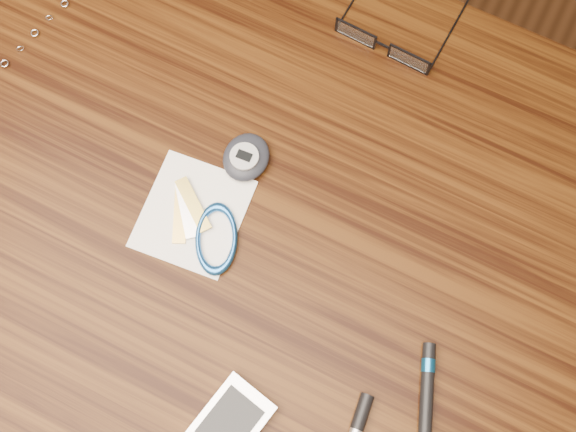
% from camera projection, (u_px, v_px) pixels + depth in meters
% --- Properties ---
extents(ground, '(3.80, 3.80, 0.00)m').
position_uv_depth(ground, '(263.00, 330.00, 1.45)').
color(ground, '#472814').
rests_on(ground, ground).
extents(desk, '(1.00, 0.70, 0.75)m').
position_uv_depth(desk, '(244.00, 258.00, 0.83)').
color(desk, '#341B08').
rests_on(desk, ground).
extents(eyeglasses, '(0.12, 0.12, 0.03)m').
position_uv_depth(eyeglasses, '(385.00, 42.00, 0.78)').
color(eyeglasses, black).
rests_on(eyeglasses, desk).
extents(pedometer, '(0.05, 0.06, 0.02)m').
position_uv_depth(pedometer, '(246.00, 157.00, 0.74)').
color(pedometer, '#1F212A').
rests_on(pedometer, desk).
extents(notepad_keys, '(0.13, 0.12, 0.01)m').
position_uv_depth(notepad_keys, '(205.00, 227.00, 0.73)').
color(notepad_keys, silver).
rests_on(notepad_keys, desk).
extents(black_blue_pen, '(0.04, 0.09, 0.01)m').
position_uv_depth(black_blue_pen, '(427.00, 390.00, 0.68)').
color(black_blue_pen, black).
rests_on(black_blue_pen, desk).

